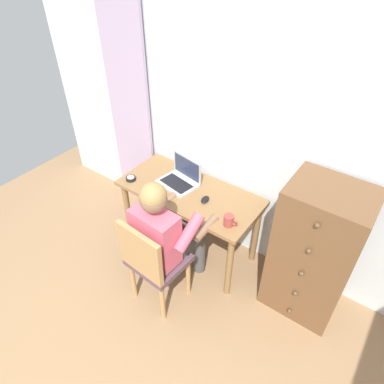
{
  "coord_description": "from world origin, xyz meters",
  "views": [
    {
      "loc": [
        1.02,
        -0.03,
        2.59
      ],
      "look_at": [
        -0.26,
        1.74,
        0.83
      ],
      "focal_mm": 31.73,
      "sensor_mm": 36.0,
      "label": 1
    }
  ],
  "objects_px": {
    "desk": "(189,200)",
    "dresser": "(314,252)",
    "desk_clock": "(131,178)",
    "coffee_mug": "(229,221)",
    "chair": "(152,260)",
    "laptop": "(181,178)",
    "computer_mouse": "(205,199)",
    "person_seated": "(167,231)"
  },
  "relations": [
    {
      "from": "desk",
      "to": "coffee_mug",
      "type": "distance_m",
      "value": 0.55
    },
    {
      "from": "laptop",
      "to": "coffee_mug",
      "type": "distance_m",
      "value": 0.67
    },
    {
      "from": "chair",
      "to": "computer_mouse",
      "type": "bearing_deg",
      "value": 83.29
    },
    {
      "from": "person_seated",
      "to": "dresser",
      "type": "bearing_deg",
      "value": 28.49
    },
    {
      "from": "dresser",
      "to": "desk_clock",
      "type": "bearing_deg",
      "value": -171.19
    },
    {
      "from": "person_seated",
      "to": "computer_mouse",
      "type": "relative_size",
      "value": 12.17
    },
    {
      "from": "desk",
      "to": "person_seated",
      "type": "height_order",
      "value": "person_seated"
    },
    {
      "from": "desk",
      "to": "desk_clock",
      "type": "bearing_deg",
      "value": -161.05
    },
    {
      "from": "computer_mouse",
      "to": "desk_clock",
      "type": "bearing_deg",
      "value": -176.43
    },
    {
      "from": "person_seated",
      "to": "laptop",
      "type": "xyz_separation_m",
      "value": [
        -0.26,
        0.52,
        0.09
      ]
    },
    {
      "from": "computer_mouse",
      "to": "coffee_mug",
      "type": "bearing_deg",
      "value": -31.26
    },
    {
      "from": "dresser",
      "to": "laptop",
      "type": "distance_m",
      "value": 1.27
    },
    {
      "from": "chair",
      "to": "computer_mouse",
      "type": "distance_m",
      "value": 0.67
    },
    {
      "from": "dresser",
      "to": "person_seated",
      "type": "relative_size",
      "value": 0.99
    },
    {
      "from": "person_seated",
      "to": "coffee_mug",
      "type": "bearing_deg",
      "value": 38.95
    },
    {
      "from": "chair",
      "to": "coffee_mug",
      "type": "xyz_separation_m",
      "value": [
        0.38,
        0.49,
        0.27
      ]
    },
    {
      "from": "computer_mouse",
      "to": "person_seated",
      "type": "bearing_deg",
      "value": -106.4
    },
    {
      "from": "desk",
      "to": "coffee_mug",
      "type": "bearing_deg",
      "value": -18.27
    },
    {
      "from": "desk",
      "to": "dresser",
      "type": "distance_m",
      "value": 1.12
    },
    {
      "from": "computer_mouse",
      "to": "coffee_mug",
      "type": "height_order",
      "value": "coffee_mug"
    },
    {
      "from": "desk_clock",
      "to": "coffee_mug",
      "type": "bearing_deg",
      "value": 0.96
    },
    {
      "from": "laptop",
      "to": "desk_clock",
      "type": "distance_m",
      "value": 0.46
    },
    {
      "from": "laptop",
      "to": "dresser",
      "type": "bearing_deg",
      "value": 1.03
    },
    {
      "from": "chair",
      "to": "person_seated",
      "type": "distance_m",
      "value": 0.26
    },
    {
      "from": "chair",
      "to": "coffee_mug",
      "type": "relative_size",
      "value": 7.49
    },
    {
      "from": "desk",
      "to": "laptop",
      "type": "height_order",
      "value": "laptop"
    },
    {
      "from": "person_seated",
      "to": "computer_mouse",
      "type": "height_order",
      "value": "person_seated"
    },
    {
      "from": "chair",
      "to": "desk_clock",
      "type": "relative_size",
      "value": 9.98
    },
    {
      "from": "laptop",
      "to": "coffee_mug",
      "type": "relative_size",
      "value": 3.15
    },
    {
      "from": "dresser",
      "to": "desk_clock",
      "type": "height_order",
      "value": "dresser"
    },
    {
      "from": "laptop",
      "to": "chair",
      "type": "bearing_deg",
      "value": -70.35
    },
    {
      "from": "chair",
      "to": "laptop",
      "type": "bearing_deg",
      "value": 109.65
    },
    {
      "from": "desk",
      "to": "dresser",
      "type": "bearing_deg",
      "value": 3.78
    },
    {
      "from": "chair",
      "to": "laptop",
      "type": "relative_size",
      "value": 2.38
    },
    {
      "from": "chair",
      "to": "desk",
      "type": "bearing_deg",
      "value": 100.03
    },
    {
      "from": "person_seated",
      "to": "desk",
      "type": "bearing_deg",
      "value": 105.02
    },
    {
      "from": "laptop",
      "to": "computer_mouse",
      "type": "xyz_separation_m",
      "value": [
        0.32,
        -0.08,
        -0.04
      ]
    },
    {
      "from": "dresser",
      "to": "desk_clock",
      "type": "xyz_separation_m",
      "value": [
        -1.65,
        -0.26,
        0.14
      ]
    },
    {
      "from": "computer_mouse",
      "to": "desk_clock",
      "type": "relative_size",
      "value": 1.11
    },
    {
      "from": "person_seated",
      "to": "desk_clock",
      "type": "relative_size",
      "value": 13.52
    },
    {
      "from": "desk",
      "to": "desk_clock",
      "type": "height_order",
      "value": "desk_clock"
    },
    {
      "from": "dresser",
      "to": "chair",
      "type": "distance_m",
      "value": 1.24
    }
  ]
}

